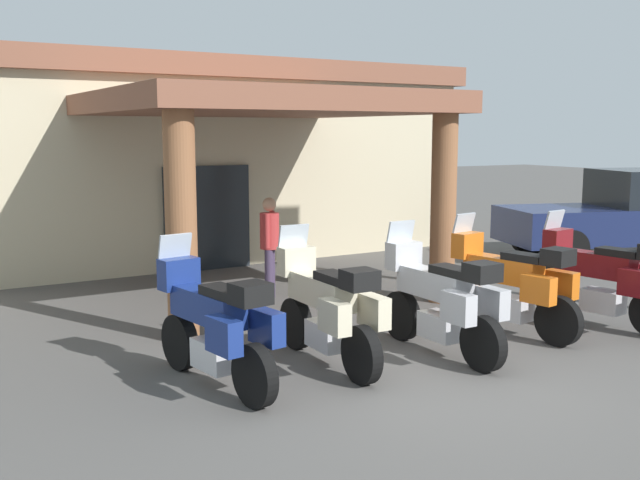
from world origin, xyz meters
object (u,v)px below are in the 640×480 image
Objects in this scene: motorcycle_blue at (215,325)px; pedestrian at (270,240)px; motorcycle_cream at (327,308)px; motorcycle_silver at (442,300)px; motorcycle_maroon at (604,278)px; motorcycle_orange at (512,284)px; motel_building at (162,157)px; pickup_truck_navy at (625,216)px.

pedestrian is (2.35, 3.67, 0.28)m from motorcycle_blue.
pedestrian is at bearing -15.24° from motorcycle_cream.
pedestrian is (-0.54, 3.90, 0.28)m from motorcycle_silver.
motorcycle_maroon is at bearing -103.16° from motorcycle_blue.
motorcycle_orange is at bearing -25.20° from pedestrian.
motel_building is at bearing 1.75° from motorcycle_orange.
pickup_truck_navy is (5.06, 3.76, 0.24)m from motorcycle_maroon.
pickup_truck_navy is at bearing -67.25° from motorcycle_silver.
motorcycle_silver is 1.48m from motorcycle_orange.
pickup_truck_navy reaches higher than motorcycle_maroon.
pickup_truck_navy is (8.49, -0.17, -0.04)m from pedestrian.
pedestrian reaches higher than motorcycle_silver.
pickup_truck_navy is at bearing -36.14° from motel_building.
motorcycle_maroon is 5.22m from pedestrian.
motel_building is at bearing 126.89° from pedestrian.
motorcycle_cream is 10.00m from pickup_truck_navy.
pickup_truck_navy is at bearing -73.27° from motorcycle_orange.
motorcycle_silver is 0.40× the size of pickup_truck_navy.
motel_building is 6.12× the size of motorcycle_orange.
motorcycle_maroon is (1.44, -0.34, 0.00)m from motorcycle_orange.
motorcycle_blue is 11.39m from pickup_truck_navy.
motorcycle_blue is at bearing 80.03° from motorcycle_orange.
motorcycle_cream and motorcycle_maroon have the same top height.
motorcycle_cream is at bearing 74.80° from motorcycle_maroon.
motorcycle_blue and motorcycle_silver have the same top height.
pedestrian is at bearing -90.98° from motel_building.
motorcycle_orange is 1.00× the size of motorcycle_maroon.
motorcycle_maroon is (2.89, -0.03, 0.00)m from motorcycle_silver.
motorcycle_blue is 1.30× the size of pedestrian.
motel_building is 10.32m from motorcycle_maroon.
motorcycle_cream is 1.48m from motorcycle_silver.
pedestrian is at bearing -164.62° from pickup_truck_navy.
motorcycle_maroon is at bearing -13.01° from pedestrian.
motorcycle_silver is at bearing -138.33° from pickup_truck_navy.
pedestrian reaches higher than motorcycle_blue.
motorcycle_maroon is at bearing -126.88° from pickup_truck_navy.
motorcycle_blue is at bearing -145.58° from pickup_truck_navy.
motel_building is 7.92× the size of pedestrian.
motel_building is at bearing 9.66° from motorcycle_maroon.
motorcycle_cream is at bearing 78.77° from motorcycle_orange.
motel_building is 2.43× the size of pickup_truck_navy.
motorcycle_maroon is 6.31m from pickup_truck_navy.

